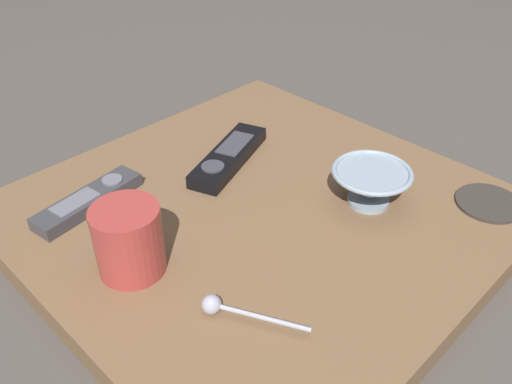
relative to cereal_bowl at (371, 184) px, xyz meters
The scene contains 8 objects.
ground_plane 0.18m from the cereal_bowl, 41.53° to the right, with size 6.00×6.00×0.00m, color #47423D.
table 0.18m from the cereal_bowl, 41.53° to the right, with size 0.66×0.65×0.04m.
cereal_bowl is the anchor object (origin of this frame).
coffee_mug 0.36m from the cereal_bowl, 21.74° to the right, with size 0.09×0.09×0.10m.
teaspoon 0.31m from the cereal_bowl, ahead, with size 0.07×0.12×0.02m.
tv_remote_near 0.25m from the cereal_bowl, 72.65° to the right, with size 0.20×0.12×0.03m.
tv_remote_far 0.43m from the cereal_bowl, 43.83° to the right, with size 0.18×0.07×0.02m.
drink_coaster 0.19m from the cereal_bowl, 133.19° to the left, with size 0.10×0.10×0.01m.
Camera 1 is at (0.47, 0.46, 0.54)m, focal length 38.09 mm.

